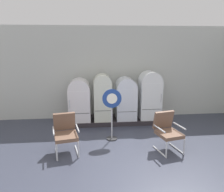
% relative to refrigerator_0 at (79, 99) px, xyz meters
% --- Properties ---
extents(ground, '(12.00, 10.00, 0.05)m').
position_rel_refrigerator_0_xyz_m(ground, '(1.20, -2.93, -0.92)').
color(ground, '#373A4A').
extents(back_wall, '(11.76, 0.12, 3.29)m').
position_rel_refrigerator_0_xyz_m(back_wall, '(1.20, 0.73, 0.77)').
color(back_wall, silver).
rests_on(back_wall, ground).
extents(display_plinth, '(3.81, 0.95, 0.15)m').
position_rel_refrigerator_0_xyz_m(display_plinth, '(1.20, 0.09, -0.82)').
color(display_plinth, '#2B262A').
rests_on(display_plinth, ground).
extents(refrigerator_0, '(0.71, 0.71, 1.42)m').
position_rel_refrigerator_0_xyz_m(refrigerator_0, '(0.00, 0.00, 0.00)').
color(refrigerator_0, white).
rests_on(refrigerator_0, display_plinth).
extents(refrigerator_1, '(0.59, 0.64, 1.57)m').
position_rel_refrigerator_0_xyz_m(refrigerator_1, '(0.77, -0.04, 0.09)').
color(refrigerator_1, silver).
rests_on(refrigerator_1, display_plinth).
extents(refrigerator_2, '(0.68, 0.72, 1.44)m').
position_rel_refrigerator_0_xyz_m(refrigerator_2, '(1.57, 0.00, 0.01)').
color(refrigerator_2, white).
rests_on(refrigerator_2, display_plinth).
extents(refrigerator_3, '(0.72, 0.68, 1.64)m').
position_rel_refrigerator_0_xyz_m(refrigerator_3, '(2.39, -0.02, 0.12)').
color(refrigerator_3, white).
rests_on(refrigerator_3, display_plinth).
extents(armchair_left, '(0.71, 0.80, 0.99)m').
position_rel_refrigerator_0_xyz_m(armchair_left, '(-0.27, -1.97, -0.34)').
color(armchair_left, silver).
rests_on(armchair_left, ground).
extents(armchair_right, '(0.72, 0.81, 0.99)m').
position_rel_refrigerator_0_xyz_m(armchair_right, '(2.32, -2.08, -0.34)').
color(armchair_right, silver).
rests_on(armchair_right, ground).
extents(sign_stand, '(0.53, 0.32, 1.48)m').
position_rel_refrigerator_0_xyz_m(sign_stand, '(0.96, -1.34, -0.11)').
color(sign_stand, '#2D2D30').
rests_on(sign_stand, ground).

